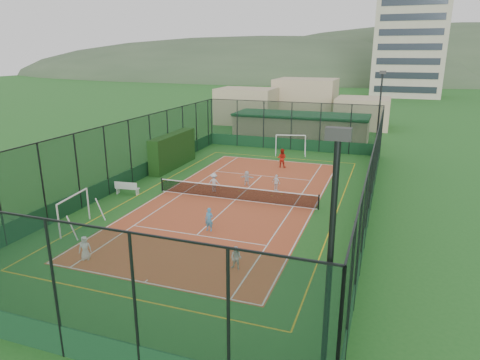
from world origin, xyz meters
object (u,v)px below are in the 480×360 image
(floodlight_se, at_px, (328,287))
(coach, at_px, (282,158))
(clubhouse, at_px, (301,127))
(apartment_tower, at_px, (411,28))
(child_far_back, at_px, (247,178))
(floodlight_ne, at_px, (379,115))
(white_bench, at_px, (127,188))
(futsal_goal_far, at_px, (291,145))
(child_near_mid, at_px, (209,220))
(futsal_goal_near, at_px, (74,212))
(child_near_right, at_px, (236,258))
(child_far_right, at_px, (276,183))
(child_near_left, at_px, (85,248))
(child_far_left, at_px, (214,182))

(floodlight_se, height_order, coach, floodlight_se)
(clubhouse, xyz_separation_m, apartment_tower, (12.00, 60.00, 13.43))
(child_far_back, bearing_deg, floodlight_ne, -129.89)
(apartment_tower, height_order, white_bench, apartment_tower)
(floodlight_se, xyz_separation_m, clubhouse, (-8.60, 38.60, -2.55))
(futsal_goal_far, bearing_deg, clubhouse, 80.03)
(white_bench, height_order, child_near_mid, child_near_mid)
(futsal_goal_near, bearing_deg, white_bench, -1.03)
(white_bench, xyz_separation_m, futsal_goal_far, (8.25, 16.39, 0.48))
(white_bench, relative_size, child_near_right, 1.52)
(child_near_mid, bearing_deg, futsal_goal_far, 91.74)
(child_far_right, bearing_deg, child_near_left, 95.14)
(floodlight_se, height_order, child_far_right, floodlight_se)
(child_near_mid, bearing_deg, child_far_back, 96.60)
(child_near_left, height_order, child_near_mid, child_near_mid)
(apartment_tower, distance_m, coach, 74.54)
(apartment_tower, xyz_separation_m, white_bench, (-19.80, -83.45, -14.51))
(child_near_right, distance_m, child_far_right, 12.30)
(floodlight_ne, xyz_separation_m, futsal_goal_near, (-15.70, -24.44, -3.13))
(floodlight_ne, bearing_deg, floodlight_se, -90.00)
(clubhouse, xyz_separation_m, child_far_right, (2.17, -19.12, -0.94))
(child_near_left, relative_size, child_far_right, 0.97)
(white_bench, bearing_deg, coach, 45.97)
(floodlight_se, bearing_deg, white_bench, 137.27)
(futsal_goal_far, bearing_deg, apartment_tower, 66.62)
(child_far_left, distance_m, coach, 8.98)
(futsal_goal_near, xyz_separation_m, child_near_mid, (7.53, 2.26, -0.29))
(floodlight_ne, relative_size, child_near_mid, 6.00)
(child_far_back, bearing_deg, futsal_goal_far, -99.56)
(futsal_goal_far, bearing_deg, coach, -98.99)
(coach, bearing_deg, child_near_left, 76.82)
(child_near_mid, height_order, child_near_right, child_near_mid)
(child_far_back, bearing_deg, child_far_left, 46.08)
(floodlight_ne, height_order, futsal_goal_near, floodlight_ne)
(child_far_left, height_order, child_far_back, child_far_left)
(floodlight_ne, bearing_deg, clubhouse, 147.88)
(apartment_tower, height_order, child_near_right, apartment_tower)
(apartment_tower, xyz_separation_m, coach, (-11.13, -72.34, -14.15))
(child_far_left, height_order, child_far_right, child_far_left)
(futsal_goal_near, bearing_deg, apartment_tower, -19.27)
(apartment_tower, height_order, futsal_goal_far, apartment_tower)
(child_near_left, distance_m, child_far_back, 14.81)
(coach, bearing_deg, futsal_goal_near, 65.52)
(clubhouse, relative_size, child_near_left, 12.42)
(child_near_right, bearing_deg, floodlight_ne, 86.18)
(child_near_mid, distance_m, child_far_back, 9.07)
(child_far_left, bearing_deg, child_far_right, -168.25)
(child_near_left, height_order, child_far_back, child_near_left)
(floodlight_ne, height_order, child_near_right, floodlight_ne)
(floodlight_se, distance_m, child_far_back, 22.24)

